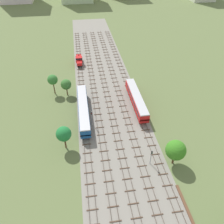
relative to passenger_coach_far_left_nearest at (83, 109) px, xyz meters
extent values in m
plane|color=#5B6B3D|center=(8.42, 9.35, -2.61)|extent=(480.00, 480.00, 0.00)
cube|color=gray|center=(8.42, 9.35, -2.61)|extent=(20.85, 176.00, 0.01)
cube|color=#47382D|center=(-0.72, 10.35, -2.40)|extent=(0.07, 126.00, 0.15)
cube|color=#47382D|center=(0.72, 10.35, -2.40)|extent=(0.07, 126.00, 0.15)
cube|color=brown|center=(0.00, -30.15, -2.54)|extent=(2.40, 0.22, 0.14)
cube|color=brown|center=(0.00, -27.15, -2.54)|extent=(2.40, 0.22, 0.14)
cube|color=brown|center=(0.00, -24.15, -2.54)|extent=(2.40, 0.22, 0.14)
cube|color=brown|center=(0.00, -21.15, -2.54)|extent=(2.40, 0.22, 0.14)
cube|color=brown|center=(0.00, -18.15, -2.54)|extent=(2.40, 0.22, 0.14)
cube|color=brown|center=(0.00, -15.15, -2.54)|extent=(2.40, 0.22, 0.14)
cube|color=brown|center=(0.00, -12.15, -2.54)|extent=(2.40, 0.22, 0.14)
cube|color=brown|center=(0.00, -9.15, -2.54)|extent=(2.40, 0.22, 0.14)
cube|color=brown|center=(0.00, -6.15, -2.54)|extent=(2.40, 0.22, 0.14)
cube|color=brown|center=(0.00, -3.15, -2.54)|extent=(2.40, 0.22, 0.14)
cube|color=brown|center=(0.00, -0.15, -2.54)|extent=(2.40, 0.22, 0.14)
cube|color=brown|center=(0.00, 2.85, -2.54)|extent=(2.40, 0.22, 0.14)
cube|color=brown|center=(0.00, 5.85, -2.54)|extent=(2.40, 0.22, 0.14)
cube|color=brown|center=(0.00, 8.85, -2.54)|extent=(2.40, 0.22, 0.14)
cube|color=brown|center=(0.00, 11.85, -2.54)|extent=(2.40, 0.22, 0.14)
cube|color=brown|center=(0.00, 14.85, -2.54)|extent=(2.40, 0.22, 0.14)
cube|color=brown|center=(0.00, 17.85, -2.54)|extent=(2.40, 0.22, 0.14)
cube|color=brown|center=(0.00, 20.85, -2.54)|extent=(2.40, 0.22, 0.14)
cube|color=brown|center=(0.00, 23.85, -2.54)|extent=(2.40, 0.22, 0.14)
cube|color=brown|center=(0.00, 26.85, -2.54)|extent=(2.40, 0.22, 0.14)
cube|color=brown|center=(0.00, 29.85, -2.54)|extent=(2.40, 0.22, 0.14)
cube|color=brown|center=(0.00, 32.85, -2.54)|extent=(2.40, 0.22, 0.14)
cube|color=brown|center=(0.00, 35.85, -2.54)|extent=(2.40, 0.22, 0.14)
cube|color=brown|center=(0.00, 38.85, -2.54)|extent=(2.40, 0.22, 0.14)
cube|color=brown|center=(0.00, 41.85, -2.54)|extent=(2.40, 0.22, 0.14)
cube|color=brown|center=(0.00, 44.85, -2.54)|extent=(2.40, 0.22, 0.14)
cube|color=brown|center=(0.00, 47.85, -2.54)|extent=(2.40, 0.22, 0.14)
cube|color=brown|center=(0.00, 50.85, -2.54)|extent=(2.40, 0.22, 0.14)
cube|color=brown|center=(0.00, 53.85, -2.54)|extent=(2.40, 0.22, 0.14)
cube|color=brown|center=(0.00, 56.85, -2.54)|extent=(2.40, 0.22, 0.14)
cube|color=brown|center=(0.00, 59.85, -2.54)|extent=(2.40, 0.22, 0.14)
cube|color=brown|center=(0.00, 62.85, -2.54)|extent=(2.40, 0.22, 0.14)
cube|color=brown|center=(0.00, 65.85, -2.54)|extent=(2.40, 0.22, 0.14)
cube|color=brown|center=(0.00, 68.85, -2.54)|extent=(2.40, 0.22, 0.14)
cube|color=brown|center=(0.00, 71.85, -2.54)|extent=(2.40, 0.22, 0.14)
cube|color=#47382D|center=(3.49, 10.35, -2.40)|extent=(0.07, 126.00, 0.15)
cube|color=#47382D|center=(4.93, 10.35, -2.40)|extent=(0.07, 126.00, 0.15)
cube|color=brown|center=(4.21, -33.15, -2.54)|extent=(2.40, 0.22, 0.14)
cube|color=brown|center=(4.21, -30.15, -2.54)|extent=(2.40, 0.22, 0.14)
cube|color=brown|center=(4.21, -27.15, -2.54)|extent=(2.40, 0.22, 0.14)
cube|color=brown|center=(4.21, -24.15, -2.54)|extent=(2.40, 0.22, 0.14)
cube|color=brown|center=(4.21, -21.15, -2.54)|extent=(2.40, 0.22, 0.14)
cube|color=brown|center=(4.21, -18.15, -2.54)|extent=(2.40, 0.22, 0.14)
cube|color=brown|center=(4.21, -15.15, -2.54)|extent=(2.40, 0.22, 0.14)
cube|color=brown|center=(4.21, -12.15, -2.54)|extent=(2.40, 0.22, 0.14)
cube|color=brown|center=(4.21, -9.15, -2.54)|extent=(2.40, 0.22, 0.14)
cube|color=brown|center=(4.21, -6.15, -2.54)|extent=(2.40, 0.22, 0.14)
cube|color=brown|center=(4.21, -3.15, -2.54)|extent=(2.40, 0.22, 0.14)
cube|color=brown|center=(4.21, -0.15, -2.54)|extent=(2.40, 0.22, 0.14)
cube|color=brown|center=(4.21, 2.85, -2.54)|extent=(2.40, 0.22, 0.14)
cube|color=brown|center=(4.21, 5.85, -2.54)|extent=(2.40, 0.22, 0.14)
cube|color=brown|center=(4.21, 8.85, -2.54)|extent=(2.40, 0.22, 0.14)
cube|color=brown|center=(4.21, 11.85, -2.54)|extent=(2.40, 0.22, 0.14)
cube|color=brown|center=(4.21, 14.85, -2.54)|extent=(2.40, 0.22, 0.14)
cube|color=brown|center=(4.21, 17.85, -2.54)|extent=(2.40, 0.22, 0.14)
cube|color=brown|center=(4.21, 20.85, -2.54)|extent=(2.40, 0.22, 0.14)
cube|color=brown|center=(4.21, 23.85, -2.54)|extent=(2.40, 0.22, 0.14)
cube|color=brown|center=(4.21, 26.85, -2.54)|extent=(2.40, 0.22, 0.14)
cube|color=brown|center=(4.21, 29.85, -2.54)|extent=(2.40, 0.22, 0.14)
cube|color=brown|center=(4.21, 32.85, -2.54)|extent=(2.40, 0.22, 0.14)
cube|color=brown|center=(4.21, 35.85, -2.54)|extent=(2.40, 0.22, 0.14)
cube|color=brown|center=(4.21, 38.85, -2.54)|extent=(2.40, 0.22, 0.14)
cube|color=brown|center=(4.21, 41.85, -2.54)|extent=(2.40, 0.22, 0.14)
cube|color=brown|center=(4.21, 44.85, -2.54)|extent=(2.40, 0.22, 0.14)
cube|color=brown|center=(4.21, 47.85, -2.54)|extent=(2.40, 0.22, 0.14)
cube|color=brown|center=(4.21, 50.85, -2.54)|extent=(2.40, 0.22, 0.14)
cube|color=brown|center=(4.21, 53.85, -2.54)|extent=(2.40, 0.22, 0.14)
cube|color=brown|center=(4.21, 56.85, -2.54)|extent=(2.40, 0.22, 0.14)
cube|color=brown|center=(4.21, 59.85, -2.54)|extent=(2.40, 0.22, 0.14)
cube|color=brown|center=(4.21, 62.85, -2.54)|extent=(2.40, 0.22, 0.14)
cube|color=brown|center=(4.21, 65.85, -2.54)|extent=(2.40, 0.22, 0.14)
cube|color=brown|center=(4.21, 68.85, -2.54)|extent=(2.40, 0.22, 0.14)
cube|color=brown|center=(4.21, 71.85, -2.54)|extent=(2.40, 0.22, 0.14)
cube|color=#47382D|center=(7.71, 10.35, -2.40)|extent=(0.07, 126.00, 0.15)
cube|color=#47382D|center=(9.14, 10.35, -2.40)|extent=(0.07, 126.00, 0.15)
cube|color=brown|center=(8.42, -33.15, -2.54)|extent=(2.40, 0.22, 0.14)
cube|color=brown|center=(8.42, -30.15, -2.54)|extent=(2.40, 0.22, 0.14)
cube|color=brown|center=(8.42, -27.15, -2.54)|extent=(2.40, 0.22, 0.14)
cube|color=brown|center=(8.42, -24.15, -2.54)|extent=(2.40, 0.22, 0.14)
cube|color=brown|center=(8.42, -21.15, -2.54)|extent=(2.40, 0.22, 0.14)
cube|color=brown|center=(8.42, -18.15, -2.54)|extent=(2.40, 0.22, 0.14)
cube|color=brown|center=(8.42, -15.15, -2.54)|extent=(2.40, 0.22, 0.14)
cube|color=brown|center=(8.42, -12.15, -2.54)|extent=(2.40, 0.22, 0.14)
cube|color=brown|center=(8.42, -9.15, -2.54)|extent=(2.40, 0.22, 0.14)
cube|color=brown|center=(8.42, -6.15, -2.54)|extent=(2.40, 0.22, 0.14)
cube|color=brown|center=(8.42, -3.15, -2.54)|extent=(2.40, 0.22, 0.14)
cube|color=brown|center=(8.42, -0.15, -2.54)|extent=(2.40, 0.22, 0.14)
cube|color=brown|center=(8.42, 2.85, -2.54)|extent=(2.40, 0.22, 0.14)
cube|color=brown|center=(8.42, 5.85, -2.54)|extent=(2.40, 0.22, 0.14)
cube|color=brown|center=(8.42, 8.85, -2.54)|extent=(2.40, 0.22, 0.14)
cube|color=brown|center=(8.42, 11.85, -2.54)|extent=(2.40, 0.22, 0.14)
cube|color=brown|center=(8.42, 14.85, -2.54)|extent=(2.40, 0.22, 0.14)
cube|color=brown|center=(8.42, 17.85, -2.54)|extent=(2.40, 0.22, 0.14)
cube|color=brown|center=(8.42, 20.85, -2.54)|extent=(2.40, 0.22, 0.14)
cube|color=brown|center=(8.42, 23.85, -2.54)|extent=(2.40, 0.22, 0.14)
cube|color=brown|center=(8.42, 26.85, -2.54)|extent=(2.40, 0.22, 0.14)
cube|color=brown|center=(8.42, 29.85, -2.54)|extent=(2.40, 0.22, 0.14)
cube|color=brown|center=(8.42, 32.85, -2.54)|extent=(2.40, 0.22, 0.14)
cube|color=brown|center=(8.42, 35.85, -2.54)|extent=(2.40, 0.22, 0.14)
cube|color=brown|center=(8.42, 38.85, -2.54)|extent=(2.40, 0.22, 0.14)
cube|color=brown|center=(8.42, 41.85, -2.54)|extent=(2.40, 0.22, 0.14)
cube|color=brown|center=(8.42, 44.85, -2.54)|extent=(2.40, 0.22, 0.14)
cube|color=brown|center=(8.42, 47.85, -2.54)|extent=(2.40, 0.22, 0.14)
cube|color=brown|center=(8.42, 50.85, -2.54)|extent=(2.40, 0.22, 0.14)
cube|color=brown|center=(8.42, 53.85, -2.54)|extent=(2.40, 0.22, 0.14)
cube|color=brown|center=(8.42, 56.85, -2.54)|extent=(2.40, 0.22, 0.14)
cube|color=brown|center=(8.42, 59.85, -2.54)|extent=(2.40, 0.22, 0.14)
cube|color=brown|center=(8.42, 62.85, -2.54)|extent=(2.40, 0.22, 0.14)
cube|color=brown|center=(8.42, 65.85, -2.54)|extent=(2.40, 0.22, 0.14)
cube|color=brown|center=(8.42, 68.85, -2.54)|extent=(2.40, 0.22, 0.14)
cube|color=brown|center=(8.42, 71.85, -2.54)|extent=(2.40, 0.22, 0.14)
cube|color=#47382D|center=(11.92, 10.35, -2.40)|extent=(0.07, 126.00, 0.15)
cube|color=#47382D|center=(13.35, 10.35, -2.40)|extent=(0.07, 126.00, 0.15)
cube|color=brown|center=(12.64, -33.15, -2.54)|extent=(2.40, 0.22, 0.14)
cube|color=brown|center=(12.64, -30.15, -2.54)|extent=(2.40, 0.22, 0.14)
cube|color=brown|center=(12.64, -27.15, -2.54)|extent=(2.40, 0.22, 0.14)
cube|color=brown|center=(12.64, -24.15, -2.54)|extent=(2.40, 0.22, 0.14)
cube|color=brown|center=(12.64, -21.15, -2.54)|extent=(2.40, 0.22, 0.14)
cube|color=brown|center=(12.64, -18.15, -2.54)|extent=(2.40, 0.22, 0.14)
cube|color=brown|center=(12.64, -15.15, -2.54)|extent=(2.40, 0.22, 0.14)
cube|color=brown|center=(12.64, -12.15, -2.54)|extent=(2.40, 0.22, 0.14)
cube|color=brown|center=(12.64, -9.15, -2.54)|extent=(2.40, 0.22, 0.14)
cube|color=brown|center=(12.64, -6.15, -2.54)|extent=(2.40, 0.22, 0.14)
cube|color=brown|center=(12.64, -3.15, -2.54)|extent=(2.40, 0.22, 0.14)
cube|color=brown|center=(12.64, -0.15, -2.54)|extent=(2.40, 0.22, 0.14)
cube|color=brown|center=(12.64, 2.85, -2.54)|extent=(2.40, 0.22, 0.14)
cube|color=brown|center=(12.64, 5.85, -2.54)|extent=(2.40, 0.22, 0.14)
cube|color=brown|center=(12.64, 8.85, -2.54)|extent=(2.40, 0.22, 0.14)
cube|color=brown|center=(12.64, 11.85, -2.54)|extent=(2.40, 0.22, 0.14)
cube|color=brown|center=(12.64, 14.85, -2.54)|extent=(2.40, 0.22, 0.14)
cube|color=brown|center=(12.64, 17.85, -2.54)|extent=(2.40, 0.22, 0.14)
cube|color=brown|center=(12.64, 20.85, -2.54)|extent=(2.40, 0.22, 0.14)
cube|color=brown|center=(12.64, 23.85, -2.54)|extent=(2.40, 0.22, 0.14)
cube|color=brown|center=(12.64, 26.85, -2.54)|extent=(2.40, 0.22, 0.14)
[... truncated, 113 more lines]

